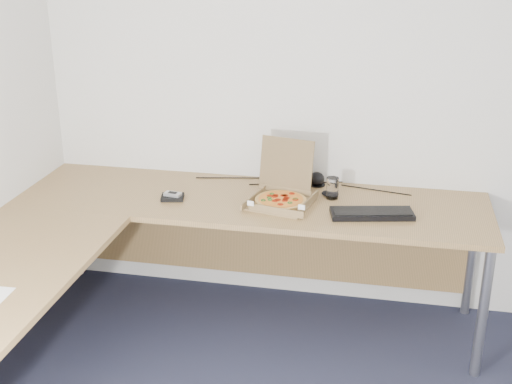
% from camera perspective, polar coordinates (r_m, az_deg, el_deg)
% --- Properties ---
extents(room_shell, '(3.50, 3.50, 2.50)m').
position_cam_1_polar(room_shell, '(2.07, 5.17, -2.43)').
color(room_shell, silver).
rests_on(room_shell, ground).
extents(desk, '(2.50, 2.20, 0.73)m').
position_cam_1_polar(desk, '(3.33, -7.39, -3.33)').
color(desk, olive).
rests_on(desk, ground).
extents(pizza_box, '(0.30, 0.35, 0.31)m').
position_cam_1_polar(pizza_box, '(3.55, 2.14, -0.41)').
color(pizza_box, olive).
rests_on(pizza_box, desk).
extents(drinking_glass, '(0.07, 0.07, 0.12)m').
position_cam_1_polar(drinking_glass, '(3.63, 6.44, 0.32)').
color(drinking_glass, white).
rests_on(drinking_glass, desk).
extents(keyboard, '(0.43, 0.23, 0.03)m').
position_cam_1_polar(keyboard, '(3.45, 9.72, -1.81)').
color(keyboard, black).
rests_on(keyboard, desk).
extents(mouse, '(0.11, 0.08, 0.03)m').
position_cam_1_polar(mouse, '(3.67, 6.26, -0.13)').
color(mouse, black).
rests_on(mouse, desk).
extents(wallet, '(0.14, 0.12, 0.02)m').
position_cam_1_polar(wallet, '(3.64, -7.04, -0.44)').
color(wallet, black).
rests_on(wallet, desk).
extents(phone, '(0.09, 0.06, 0.02)m').
position_cam_1_polar(phone, '(3.63, -7.02, -0.18)').
color(phone, '#B2B5BA').
rests_on(phone, wallet).
extents(dome_speaker, '(0.10, 0.10, 0.08)m').
position_cam_1_polar(dome_speaker, '(3.81, 5.13, 1.16)').
color(dome_speaker, black).
rests_on(dome_speaker, desk).
extents(cable_bundle, '(0.59, 0.12, 0.01)m').
position_cam_1_polar(cable_bundle, '(3.84, 3.45, 0.75)').
color(cable_bundle, black).
rests_on(cable_bundle, desk).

